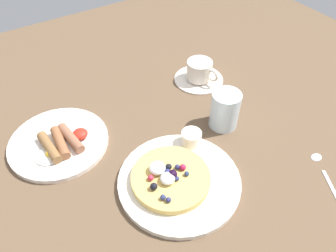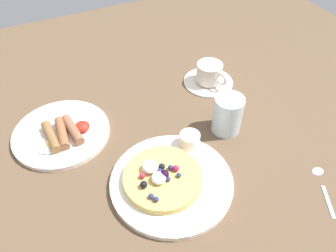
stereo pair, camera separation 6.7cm
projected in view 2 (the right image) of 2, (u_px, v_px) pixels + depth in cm
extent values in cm
cube|color=brown|center=(150.00, 146.00, 81.86)|extent=(188.05, 154.28, 3.00)
cylinder|color=white|center=(172.00, 182.00, 71.52)|extent=(27.00, 27.00, 1.38)
cylinder|color=#D7B15C|center=(163.00, 178.00, 70.38)|extent=(17.22, 17.22, 1.67)
sphere|color=black|center=(164.00, 174.00, 68.82)|extent=(2.00, 2.00, 2.00)
sphere|color=#C11E41|center=(176.00, 168.00, 70.32)|extent=(1.41, 1.41, 1.41)
sphere|color=navy|center=(172.00, 167.00, 70.79)|extent=(1.16, 1.16, 1.16)
sphere|color=navy|center=(160.00, 171.00, 69.77)|extent=(1.34, 1.34, 1.34)
sphere|color=navy|center=(156.00, 199.00, 64.98)|extent=(1.13, 1.13, 1.13)
sphere|color=black|center=(144.00, 185.00, 67.23)|extent=(1.57, 1.57, 1.57)
sphere|color=navy|center=(151.00, 196.00, 65.46)|extent=(1.18, 1.18, 1.18)
sphere|color=navy|center=(179.00, 175.00, 69.24)|extent=(1.08, 1.08, 1.08)
sphere|color=black|center=(162.00, 167.00, 70.66)|extent=(1.42, 1.42, 1.42)
sphere|color=navy|center=(168.00, 179.00, 68.56)|extent=(1.00, 1.00, 1.00)
sphere|color=#CD2A44|center=(142.00, 176.00, 69.02)|extent=(1.26, 1.26, 1.26)
ellipsoid|color=white|center=(150.00, 167.00, 70.18)|extent=(3.61, 3.61, 2.16)
ellipsoid|color=white|center=(160.00, 177.00, 68.72)|extent=(2.42, 2.42, 1.45)
ellipsoid|color=white|center=(159.00, 178.00, 68.21)|extent=(3.18, 3.18, 1.91)
cylinder|color=white|center=(190.00, 140.00, 77.28)|extent=(4.88, 4.88, 3.35)
cylinder|color=#6E2A05|center=(190.00, 138.00, 76.81)|extent=(4.00, 4.00, 0.40)
cylinder|color=white|center=(62.00, 133.00, 82.24)|extent=(24.13, 24.13, 1.26)
cylinder|color=#8D5A41|center=(73.00, 130.00, 80.59)|extent=(3.46, 10.15, 2.32)
cylinder|color=brown|center=(62.00, 133.00, 79.72)|extent=(3.10, 10.10, 2.32)
cylinder|color=brown|center=(51.00, 137.00, 78.85)|extent=(3.01, 10.08, 2.32)
ellipsoid|color=white|center=(51.00, 144.00, 78.26)|extent=(7.20, 6.12, 0.60)
sphere|color=yellow|center=(51.00, 143.00, 77.91)|extent=(2.00, 2.00, 2.00)
ellipsoid|color=red|center=(82.00, 126.00, 81.55)|extent=(3.72, 3.72, 2.05)
cylinder|color=white|center=(208.00, 81.00, 97.89)|extent=(14.77, 14.77, 0.87)
cylinder|color=white|center=(209.00, 72.00, 95.62)|extent=(7.54, 7.54, 5.58)
torus|color=white|center=(221.00, 79.00, 92.86)|extent=(1.78, 4.00, 3.92)
cylinder|color=#866148|center=(210.00, 67.00, 94.36)|extent=(6.41, 6.41, 0.45)
cube|color=silver|center=(328.00, 201.00, 68.60)|extent=(4.59, 7.43, 0.30)
ellipsoid|color=silver|center=(318.00, 171.00, 74.21)|extent=(2.86, 2.20, 0.60)
cylinder|color=silver|center=(228.00, 115.00, 80.70)|extent=(7.38, 7.38, 9.96)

